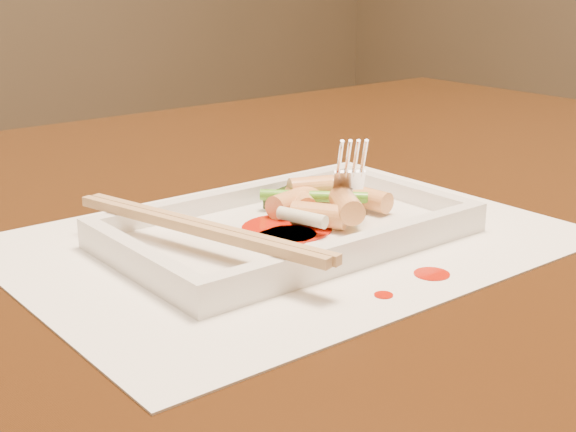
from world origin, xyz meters
TOP-DOWN VIEW (x-y plane):
  - table at (0.00, 0.00)m, footprint 1.40×0.90m
  - placemat at (-0.04, -0.09)m, footprint 0.40×0.30m
  - sauce_splatter_a at (-0.01, -0.20)m, footprint 0.02×0.02m
  - sauce_splatter_b at (-0.06, -0.21)m, footprint 0.01×0.01m
  - plate_base at (-0.04, -0.09)m, footprint 0.26×0.16m
  - plate_rim_far at (-0.04, -0.02)m, footprint 0.26×0.01m
  - plate_rim_near at (-0.04, -0.16)m, footprint 0.26×0.01m
  - plate_rim_left at (-0.17, -0.09)m, footprint 0.01×0.14m
  - plate_rim_right at (0.08, -0.09)m, footprint 0.01×0.14m
  - veg_piece at (-0.01, -0.05)m, footprint 0.04×0.04m
  - scallion_white at (-0.04, -0.10)m, footprint 0.02×0.04m
  - scallion_green at (0.00, -0.07)m, footprint 0.07×0.07m
  - chopstick_a at (-0.12, -0.09)m, footprint 0.06×0.22m
  - chopstick_b at (-0.12, -0.09)m, footprint 0.06×0.22m
  - fork at (0.03, -0.07)m, footprint 0.09×0.10m
  - sauce_blob_0 at (-0.04, -0.09)m, footprint 0.07×0.07m
  - sauce_blob_1 at (-0.06, -0.10)m, footprint 0.04×0.04m
  - sauce_blob_2 at (-0.05, -0.10)m, footprint 0.04×0.04m
  - rice_cake_0 at (-0.01, -0.06)m, footprint 0.05×0.03m
  - rice_cake_1 at (0.04, -0.09)m, footprint 0.02×0.04m
  - rice_cake_2 at (0.01, -0.06)m, footprint 0.05×0.03m
  - rice_cake_3 at (0.02, -0.06)m, footprint 0.04×0.05m
  - rice_cake_4 at (-0.02, -0.10)m, footprint 0.04×0.04m
  - rice_cake_5 at (-0.00, -0.11)m, footprint 0.04×0.05m
  - rice_cake_6 at (-0.01, -0.07)m, footprint 0.03×0.05m

SIDE VIEW (x-z plane):
  - table at x=0.00m, z-range 0.27..1.02m
  - placemat at x=-0.04m, z-range 0.75..0.75m
  - sauce_splatter_a at x=-0.01m, z-range 0.75..0.75m
  - sauce_splatter_b at x=-0.06m, z-range 0.75..0.75m
  - plate_base at x=-0.04m, z-range 0.75..0.76m
  - sauce_blob_0 at x=-0.04m, z-range 0.76..0.76m
  - sauce_blob_1 at x=-0.06m, z-range 0.76..0.76m
  - sauce_blob_2 at x=-0.05m, z-range 0.76..0.76m
  - plate_rim_far at x=-0.04m, z-range 0.76..0.77m
  - plate_rim_near at x=-0.04m, z-range 0.76..0.77m
  - plate_rim_left at x=-0.17m, z-range 0.76..0.77m
  - plate_rim_right at x=0.08m, z-range 0.76..0.77m
  - veg_piece at x=-0.01m, z-range 0.76..0.77m
  - rice_cake_0 at x=-0.01m, z-range 0.76..0.78m
  - rice_cake_1 at x=0.04m, z-range 0.76..0.78m
  - rice_cake_3 at x=0.02m, z-range 0.76..0.78m
  - rice_cake_4 at x=-0.02m, z-range 0.76..0.78m
  - rice_cake_6 at x=-0.01m, z-range 0.76..0.78m
  - scallion_white at x=-0.04m, z-range 0.77..0.78m
  - scallion_green at x=0.00m, z-range 0.77..0.78m
  - rice_cake_2 at x=0.01m, z-range 0.77..0.78m
  - rice_cake_5 at x=0.00m, z-range 0.77..0.79m
  - chopstick_a at x=-0.12m, z-range 0.77..0.78m
  - chopstick_b at x=-0.12m, z-range 0.77..0.78m
  - fork at x=0.03m, z-range 0.76..0.90m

